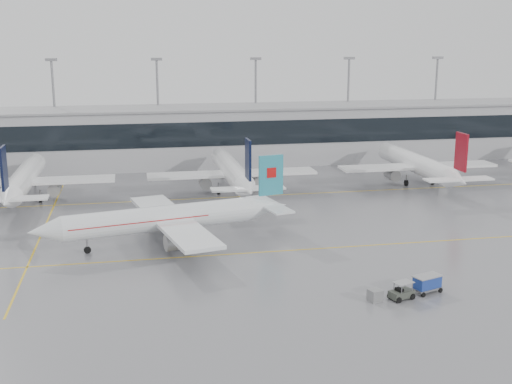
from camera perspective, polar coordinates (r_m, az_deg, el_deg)
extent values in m
plane|color=slate|center=(81.81, 1.64, -5.30)|extent=(320.00, 320.00, 0.00)
cube|color=gold|center=(81.81, 1.64, -5.30)|extent=(120.00, 0.25, 0.01)
cube|color=gold|center=(110.14, -1.82, -0.43)|extent=(120.00, 0.25, 0.01)
cube|color=gold|center=(95.12, -18.42, -3.33)|extent=(0.25, 60.00, 0.01)
cube|color=#A7A7AB|center=(140.14, -3.98, 4.98)|extent=(180.00, 15.00, 12.00)
cube|color=black|center=(132.52, -3.58, 5.17)|extent=(180.00, 0.20, 5.00)
cube|color=gray|center=(139.40, -4.02, 7.51)|extent=(182.00, 16.00, 0.40)
cylinder|color=gray|center=(145.25, -17.44, 6.69)|extent=(0.50, 0.50, 22.00)
cube|color=gray|center=(144.53, -17.75, 11.14)|extent=(2.40, 1.00, 0.60)
cylinder|color=gray|center=(144.54, -8.68, 7.11)|extent=(0.50, 0.50, 22.00)
cube|color=gray|center=(143.81, -8.84, 11.59)|extent=(2.40, 1.00, 0.60)
cylinder|color=gray|center=(147.16, -0.03, 7.37)|extent=(0.50, 0.50, 22.00)
cube|color=gray|center=(146.44, -0.03, 11.77)|extent=(2.40, 1.00, 0.60)
cylinder|color=gray|center=(152.92, 8.16, 7.46)|extent=(0.50, 0.50, 22.00)
cube|color=gray|center=(152.24, 8.30, 11.69)|extent=(2.40, 1.00, 0.60)
cylinder|color=gray|center=(161.51, 15.61, 7.41)|extent=(0.50, 0.50, 22.00)
cube|color=gray|center=(160.85, 15.86, 11.41)|extent=(2.40, 1.00, 0.60)
cylinder|color=white|center=(84.59, -8.45, -2.34)|extent=(25.32, 8.56, 3.30)
cone|color=white|center=(82.26, -18.32, -3.33)|extent=(4.61, 4.08, 3.30)
cone|color=white|center=(89.60, 1.09, -1.32)|extent=(6.17, 4.41, 3.30)
cube|color=white|center=(85.08, -7.47, -2.50)|extent=(10.66, 27.73, 0.45)
cube|color=white|center=(89.60, 1.21, -1.12)|extent=(4.96, 10.85, 0.25)
cube|color=teal|center=(88.74, 1.34, 1.51)|extent=(3.59, 1.10, 5.64)
cylinder|color=#9A9A9A|center=(80.95, -6.83, -4.41)|extent=(3.96, 2.81, 2.10)
cylinder|color=#9A9A9A|center=(89.82, -8.60, -2.68)|extent=(3.96, 2.81, 2.10)
cylinder|color=gray|center=(83.45, -14.79, -4.54)|extent=(0.20, 0.20, 1.40)
cylinder|color=black|center=(83.66, -14.76, -5.00)|extent=(0.94, 0.48, 0.90)
cylinder|color=gray|center=(83.47, -6.27, -4.10)|extent=(0.24, 0.24, 1.40)
cylinder|color=black|center=(83.68, -6.26, -4.55)|extent=(1.17, 0.67, 1.10)
cylinder|color=gray|center=(88.25, -7.28, -3.16)|extent=(0.24, 0.24, 1.40)
cylinder|color=black|center=(88.45, -7.26, -3.60)|extent=(1.17, 0.67, 1.10)
cube|color=#B70F0F|center=(88.67, 1.34, 1.75)|extent=(1.46, 0.74, 1.40)
cube|color=#B70F0F|center=(83.86, -10.44, -2.41)|extent=(18.30, 7.07, 0.12)
cylinder|color=white|center=(114.20, -19.86, 1.22)|extent=(3.59, 27.36, 3.59)
cone|color=white|center=(129.45, -18.88, 2.63)|extent=(3.59, 4.00, 3.59)
cone|color=white|center=(98.32, -21.23, -0.73)|extent=(3.59, 5.60, 3.59)
cube|color=white|center=(112.83, -19.96, 0.87)|extent=(29.64, 5.00, 0.45)
cube|color=white|center=(98.06, -21.26, -0.59)|extent=(11.40, 2.80, 0.25)
cube|color=black|center=(96.96, -21.51, 2.00)|extent=(0.35, 3.60, 6.12)
cylinder|color=#9A9A9A|center=(112.97, -17.46, 0.29)|extent=(2.10, 3.60, 2.10)
cylinder|color=gray|center=(125.06, -19.08, 1.06)|extent=(0.20, 0.20, 1.56)
cylinder|color=black|center=(125.21, -19.05, 0.72)|extent=(0.30, 0.90, 0.90)
cylinder|color=gray|center=(112.73, -21.25, -0.33)|extent=(0.24, 0.24, 1.56)
cylinder|color=black|center=(112.91, -21.22, -0.71)|extent=(0.45, 1.10, 1.10)
cylinder|color=gray|center=(111.92, -18.63, -0.21)|extent=(0.24, 0.24, 1.56)
cylinder|color=black|center=(112.09, -18.61, -0.60)|extent=(0.45, 1.10, 1.10)
cylinder|color=white|center=(114.15, -2.24, 2.00)|extent=(3.59, 27.36, 3.59)
cone|color=white|center=(129.40, -3.33, 3.32)|extent=(3.59, 4.00, 3.59)
cone|color=white|center=(98.26, -0.74, 0.17)|extent=(3.59, 5.60, 3.59)
cube|color=white|center=(112.77, -2.12, 1.66)|extent=(29.64, 5.00, 0.45)
cube|color=white|center=(98.00, -0.72, 0.32)|extent=(11.40, 2.80, 0.25)
cube|color=black|center=(96.89, -0.70, 2.92)|extent=(0.35, 3.60, 6.12)
cylinder|color=#9A9A9A|center=(112.93, -4.56, 0.86)|extent=(2.10, 3.60, 2.10)
cylinder|color=#9A9A9A|center=(114.40, 0.22, 1.06)|extent=(2.10, 3.60, 2.10)
cylinder|color=gray|center=(125.01, -3.00, 1.77)|extent=(0.20, 0.20, 1.56)
cylinder|color=black|center=(125.17, -2.99, 1.43)|extent=(0.30, 0.90, 0.90)
cylinder|color=gray|center=(111.87, -3.34, 0.46)|extent=(0.24, 0.24, 1.56)
cylinder|color=black|center=(112.04, -3.34, 0.07)|extent=(0.45, 1.10, 1.10)
cylinder|color=gray|center=(112.67, -0.73, 0.58)|extent=(0.24, 0.24, 1.56)
cylinder|color=black|center=(112.85, -0.72, 0.19)|extent=(0.45, 1.10, 1.10)
cylinder|color=white|center=(124.37, 13.91, 2.55)|extent=(3.59, 27.36, 3.59)
cone|color=white|center=(138.50, 11.19, 3.74)|extent=(3.59, 4.00, 3.59)
cone|color=white|center=(109.97, 17.50, 0.96)|extent=(3.59, 5.60, 3.59)
cube|color=white|center=(123.11, 14.19, 2.24)|extent=(29.64, 5.00, 0.45)
cube|color=white|center=(109.74, 17.56, 1.09)|extent=(11.40, 2.80, 0.25)
cube|color=maroon|center=(108.75, 17.78, 3.42)|extent=(0.35, 3.60, 6.12)
cylinder|color=#9A9A9A|center=(121.88, 12.01, 1.53)|extent=(2.10, 3.60, 2.10)
cylinder|color=#9A9A9A|center=(125.94, 16.04, 1.67)|extent=(2.10, 3.60, 2.10)
cylinder|color=gray|center=(134.41, 11.95, 2.31)|extent=(0.20, 0.20, 1.56)
cylinder|color=black|center=(134.55, 11.93, 1.99)|extent=(0.30, 0.90, 0.90)
cylinder|color=gray|center=(121.54, 13.23, 1.16)|extent=(0.24, 0.24, 1.56)
cylinder|color=black|center=(121.70, 13.21, 0.80)|extent=(0.45, 1.10, 1.10)
cylinder|color=gray|center=(123.75, 15.43, 1.24)|extent=(0.24, 0.24, 1.56)
cylinder|color=black|center=(123.91, 15.40, 0.89)|extent=(0.45, 1.10, 1.10)
cube|color=#3B3F37|center=(68.72, 12.79, -8.81)|extent=(2.82, 2.10, 0.73)
cube|color=gray|center=(68.42, 12.97, -7.82)|extent=(2.33, 1.93, 0.06)
cube|color=black|center=(68.35, 12.61, -8.50)|extent=(0.77, 0.96, 0.42)
cylinder|color=gray|center=(69.97, 13.94, -8.52)|extent=(1.22, 0.49, 0.08)
cylinder|color=gray|center=(67.73, 12.82, -8.48)|extent=(0.08, 0.08, 0.94)
cylinder|color=gray|center=(68.51, 12.16, -8.19)|extent=(0.08, 0.08, 0.94)
cylinder|color=gray|center=(68.68, 13.73, -8.22)|extent=(0.08, 0.08, 0.94)
cylinder|color=gray|center=(69.46, 13.07, -7.94)|extent=(0.08, 0.08, 0.94)
cylinder|color=black|center=(67.76, 12.58, -9.36)|extent=(0.66, 0.40, 0.63)
cylinder|color=black|center=(68.68, 11.80, -9.01)|extent=(0.66, 0.40, 0.63)
cylinder|color=black|center=(68.98, 13.75, -9.02)|extent=(0.66, 0.40, 0.63)
cylinder|color=black|center=(69.89, 12.97, -8.68)|extent=(0.66, 0.40, 0.63)
cube|color=gray|center=(71.13, 14.94, -8.27)|extent=(3.42, 2.46, 0.18)
cube|color=navy|center=(70.88, 14.98, -7.73)|extent=(3.19, 2.29, 1.23)
cube|color=gray|center=(70.64, 15.01, -7.22)|extent=(3.45, 2.55, 0.10)
cylinder|color=black|center=(69.88, 14.65, -8.83)|extent=(0.55, 0.34, 0.51)
cylinder|color=black|center=(70.89, 13.77, -8.45)|extent=(0.55, 0.34, 0.51)
cylinder|color=black|center=(71.54, 16.08, -8.39)|extent=(0.55, 0.34, 0.51)
cylinder|color=black|center=(72.53, 15.20, -8.03)|extent=(0.55, 0.34, 0.51)
cube|color=gray|center=(67.61, 10.53, -9.03)|extent=(1.55, 1.49, 1.26)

